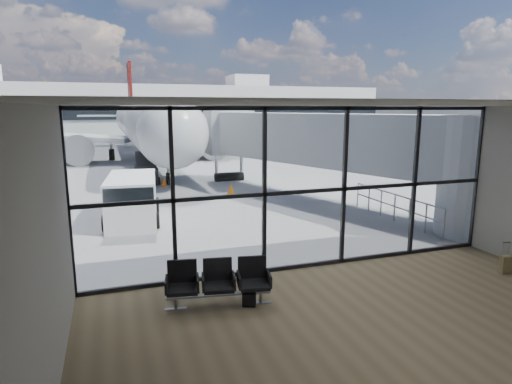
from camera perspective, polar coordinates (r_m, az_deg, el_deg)
ground at (r=50.88m, az=-13.17°, el=5.80°), size 220.00×220.00×0.00m
lounge_shell at (r=7.74m, az=22.04°, el=-3.08°), size 12.02×8.01×4.51m
glass_curtain_wall at (r=11.78m, az=6.60°, el=0.30°), size 12.10×0.12×4.50m
jet_bridge at (r=20.18m, az=10.67°, el=6.14°), size 8.00×16.50×4.33m
apron_railing at (r=17.90m, az=18.00°, el=-1.45°), size 0.06×5.46×1.11m
far_terminal at (r=72.55m, az=-15.58°, el=10.51°), size 80.00×12.20×11.00m
tree_4 at (r=83.99m, az=-30.31°, el=10.17°), size 5.61×5.61×8.07m
tree_5 at (r=83.06m, az=-26.23°, el=10.97°), size 6.27×6.27×9.03m
seating_row at (r=10.01m, az=-5.07°, el=-11.61°), size 2.36×1.04×1.05m
backpack at (r=10.00m, az=-0.93°, el=-13.84°), size 0.36×0.36×0.46m
suitcase at (r=13.64m, az=30.43°, el=-8.31°), size 0.36×0.29×0.87m
airliner at (r=40.39m, az=-14.74°, el=8.78°), size 33.73×39.01×10.05m
service_van at (r=17.58m, az=-16.19°, el=-0.86°), size 2.36×4.32×1.81m
belt_loader at (r=26.87m, az=-14.47°, el=2.47°), size 1.61×3.76×1.70m
traffic_cone_a at (r=25.29m, az=-12.21°, el=1.33°), size 0.38×0.38×0.54m
traffic_cone_b at (r=22.15m, az=-3.40°, el=0.32°), size 0.45×0.45×0.64m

